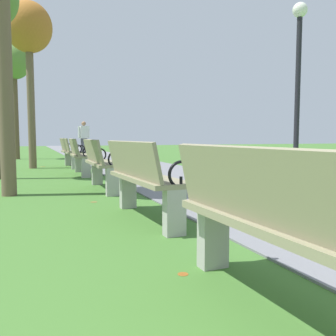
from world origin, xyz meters
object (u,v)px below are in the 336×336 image
lamp_post (298,66)px  park_bench_4 (101,163)px  pedestrian_walking (84,137)px  tree_4 (29,32)px  park_bench_2 (276,225)px  park_bench_3 (143,178)px  park_bench_6 (70,152)px  tree_5 (14,64)px  park_bench_5 (80,155)px

lamp_post → park_bench_4: bearing=169.0°
pedestrian_walking → lamp_post: size_ratio=0.47×
tree_4 → lamp_post: bearing=-51.0°
park_bench_2 → lamp_post: lamp_post is taller
park_bench_3 → pedestrian_walking: bearing=84.7°
park_bench_6 → tree_4: 3.66m
pedestrian_walking → park_bench_2: bearing=-94.5°
park_bench_3 → park_bench_6: same height
tree_5 → park_bench_2: bearing=-83.8°
park_bench_3 → park_bench_2: bearing=-90.0°
tree_5 → park_bench_5: bearing=-77.6°
park_bench_6 → pedestrian_walking: size_ratio=1.00×
park_bench_3 → park_bench_6: 7.65m
park_bench_3 → tree_5: size_ratio=0.34×
tree_4 → tree_5: bearing=96.3°
park_bench_6 → lamp_post: (3.69, -5.84, 1.82)m
pedestrian_walking → lamp_post: (2.49, -11.08, 1.38)m
park_bench_2 → tree_4: (-1.07, 10.04, 3.50)m
park_bench_2 → park_bench_5: same height
park_bench_6 → pedestrian_walking: bearing=77.1°
park_bench_5 → tree_5: size_ratio=0.34×
park_bench_2 → lamp_post: bearing=48.5°
tree_5 → pedestrian_walking: (2.82, 0.22, -3.00)m
park_bench_2 → pedestrian_walking: size_ratio=1.00×
park_bench_2 → park_bench_6: (-0.00, 10.01, 0.00)m
park_bench_5 → tree_5: bearing=102.4°
pedestrian_walking → lamp_post: 11.44m
park_bench_3 → park_bench_5: size_ratio=1.01×
tree_4 → lamp_post: size_ratio=1.40×
lamp_post → tree_4: bearing=129.0°
tree_5 → lamp_post: (5.31, -10.86, -1.62)m
park_bench_5 → tree_4: tree_4 is taller
park_bench_2 → tree_5: size_ratio=0.34×
lamp_post → park_bench_3: bearing=-153.9°
park_bench_4 → lamp_post: size_ratio=0.46×
park_bench_2 → tree_5: tree_5 is taller
park_bench_6 → tree_4: bearing=178.4°
tree_5 → lamp_post: tree_5 is taller
tree_4 → park_bench_6: bearing=-1.6°
park_bench_2 → tree_4: 10.69m
park_bench_5 → park_bench_6: size_ratio=1.00×
park_bench_4 → tree_5: size_ratio=0.34×
park_bench_5 → pedestrian_walking: bearing=81.0°
park_bench_2 → tree_5: bearing=96.2°
tree_5 → pedestrian_walking: tree_5 is taller
park_bench_6 → tree_5: tree_5 is taller
pedestrian_walking → lamp_post: bearing=-77.3°
park_bench_3 → tree_4: bearing=97.9°
park_bench_2 → park_bench_6: 10.01m
park_bench_2 → tree_4: size_ratio=0.33×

